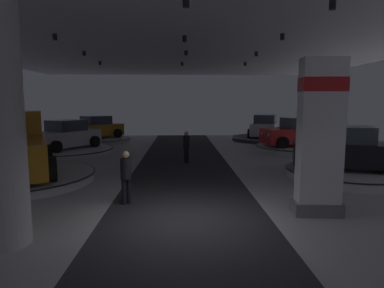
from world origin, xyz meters
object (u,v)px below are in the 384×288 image
at_px(display_car_far_left, 65,136).
at_px(display_platform_deep_left, 95,140).
at_px(display_car_deep_right, 265,127).
at_px(pickup_truck_mid_left, 16,148).
at_px(display_car_mid_right, 348,150).
at_px(brand_sign_pylon, 320,136).
at_px(display_platform_far_left, 66,150).
at_px(display_car_far_right, 298,133).
at_px(display_car_deep_left, 95,128).
at_px(visitor_walking_far, 186,145).
at_px(display_platform_deep_right, 264,138).
at_px(visitor_walking_near, 126,174).
at_px(display_platform_mid_right, 348,173).
at_px(display_platform_far_right, 297,148).
at_px(display_platform_mid_left, 17,178).

xyz_separation_m(display_car_far_left, display_platform_deep_left, (0.27, 5.76, -0.87)).
relative_size(display_car_deep_right, pickup_truck_mid_left, 0.80).
bearing_deg(display_platform_deep_left, display_car_mid_right, -44.26).
bearing_deg(brand_sign_pylon, display_car_far_left, 132.99).
xyz_separation_m(brand_sign_pylon, display_platform_far_left, (-10.57, 11.30, -1.99)).
distance_m(brand_sign_pylon, display_car_far_right, 11.92).
bearing_deg(display_car_far_left, display_car_deep_left, 87.14).
bearing_deg(visitor_walking_far, display_car_mid_right, -29.31).
bearing_deg(display_car_far_left, display_platform_far_left, -121.10).
height_order(display_car_deep_right, display_platform_far_left, display_car_deep_right).
distance_m(display_car_deep_left, visitor_walking_far, 11.65).
relative_size(display_car_mid_right, display_platform_deep_left, 0.84).
height_order(pickup_truck_mid_left, display_car_far_right, pickup_truck_mid_left).
bearing_deg(display_car_mid_right, visitor_walking_far, 150.69).
bearing_deg(display_platform_deep_right, display_car_mid_right, -90.08).
distance_m(display_car_far_left, visitor_walking_near, 11.51).
height_order(display_car_far_left, display_platform_deep_left, display_car_far_left).
bearing_deg(visitor_walking_far, visitor_walking_near, -106.02).
distance_m(pickup_truck_mid_left, display_car_far_right, 15.26).
distance_m(display_platform_mid_right, display_car_deep_left, 18.56).
height_order(display_platform_deep_right, display_platform_far_left, display_platform_deep_right).
bearing_deg(visitor_walking_far, display_platform_deep_left, 126.47).
height_order(display_platform_deep_right, visitor_walking_far, visitor_walking_far).
xyz_separation_m(pickup_truck_mid_left, display_car_mid_right, (12.91, 0.01, -0.14)).
distance_m(display_car_mid_right, display_car_deep_left, 18.51).
distance_m(display_platform_far_right, display_car_deep_left, 14.94).
xyz_separation_m(display_platform_mid_left, display_car_mid_right, (12.78, 0.31, 0.94)).
xyz_separation_m(brand_sign_pylon, display_platform_mid_right, (3.00, 4.15, -1.94)).
height_order(brand_sign_pylon, display_car_mid_right, brand_sign_pylon).
xyz_separation_m(pickup_truck_mid_left, display_car_far_left, (-0.62, 7.17, -0.25)).
height_order(display_platform_deep_right, display_car_deep_right, display_car_deep_right).
bearing_deg(display_platform_deep_right, display_platform_deep_left, -179.62).
height_order(display_car_far_right, visitor_walking_far, display_car_far_right).
xyz_separation_m(display_car_deep_right, display_platform_far_right, (0.49, -5.86, -0.90)).
bearing_deg(display_car_far_left, visitor_walking_near, -62.65).
bearing_deg(display_platform_deep_left, display_car_deep_left, 45.19).
bearing_deg(visitor_walking_far, display_platform_far_left, 153.59).
distance_m(brand_sign_pylon, display_car_deep_left, 19.98).
relative_size(pickup_truck_mid_left, display_car_deep_left, 1.34).
height_order(display_car_deep_right, display_car_far_right, display_car_far_right).
relative_size(pickup_truck_mid_left, display_platform_far_left, 1.02).
distance_m(display_platform_mid_right, visitor_walking_near, 8.84).
height_order(display_platform_mid_left, display_platform_mid_right, display_platform_mid_right).
bearing_deg(display_car_deep_right, display_platform_deep_left, -179.50).
distance_m(display_car_deep_right, visitor_walking_far, 11.42).
distance_m(display_platform_mid_left, display_car_deep_left, 13.29).
distance_m(display_platform_far_left, display_car_deep_left, 5.88).
relative_size(pickup_truck_mid_left, display_platform_deep_left, 1.05).
bearing_deg(display_platform_far_right, display_platform_deep_right, 94.93).
bearing_deg(brand_sign_pylon, display_platform_deep_left, 121.06).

